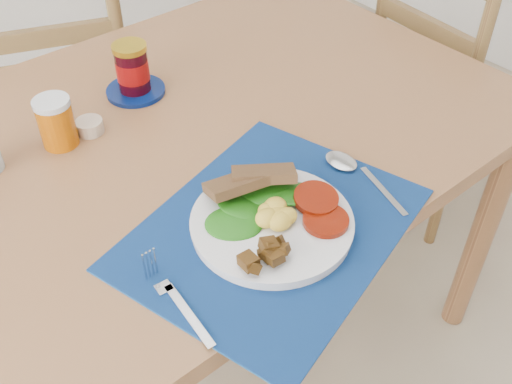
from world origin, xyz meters
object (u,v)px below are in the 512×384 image
Objects in this scene: breakfast_plate at (271,222)px; juice_glass at (57,124)px; chair_end at (444,60)px; jam_on_saucer at (133,72)px; chair_far at (55,65)px.

breakfast_plate is 2.82× the size of juice_glass.
chair_end reaches higher than breakfast_plate.
breakfast_plate is 2.09× the size of jam_on_saucer.
chair_far is 0.57m from jam_on_saucer.
chair_end is at bearing 40.55° from breakfast_plate.
chair_far is 0.67m from juice_glass.
chair_far reaches higher than jam_on_saucer.
chair_far reaches higher than juice_glass.
jam_on_saucer reaches higher than breakfast_plate.
chair_end reaches higher than jam_on_saucer.
juice_glass is (-1.13, 0.10, 0.24)m from chair_end.
breakfast_plate is 0.50m from jam_on_saucer.
juice_glass reaches higher than breakfast_plate.
chair_end is 4.21× the size of breakfast_plate.
chair_end is at bearing 164.21° from chair_far.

